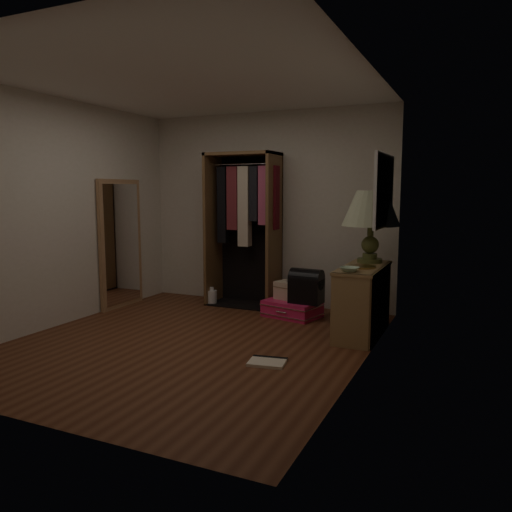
% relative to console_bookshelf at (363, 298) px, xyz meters
% --- Properties ---
extents(ground, '(4.00, 4.00, 0.00)m').
position_rel_console_bookshelf_xyz_m(ground, '(-1.53, -1.04, -0.39)').
color(ground, '#552B18').
rests_on(ground, ground).
extents(room_walls, '(3.52, 4.02, 2.60)m').
position_rel_console_bookshelf_xyz_m(room_walls, '(-1.46, -1.00, 1.11)').
color(room_walls, beige).
rests_on(room_walls, ground).
extents(console_bookshelf, '(0.42, 1.12, 0.75)m').
position_rel_console_bookshelf_xyz_m(console_bookshelf, '(0.00, 0.00, 0.00)').
color(console_bookshelf, '#947248').
rests_on(console_bookshelf, ground).
extents(open_wardrobe, '(0.98, 0.50, 2.05)m').
position_rel_console_bookshelf_xyz_m(open_wardrobe, '(-1.75, 0.73, 0.82)').
color(open_wardrobe, brown).
rests_on(open_wardrobe, ground).
extents(floor_mirror, '(0.06, 0.80, 1.70)m').
position_rel_console_bookshelf_xyz_m(floor_mirror, '(-3.24, -0.04, 0.46)').
color(floor_mirror, '#A3764F').
rests_on(floor_mirror, ground).
extents(pink_suitcase, '(0.75, 0.61, 0.20)m').
position_rel_console_bookshelf_xyz_m(pink_suitcase, '(-0.95, 0.37, -0.29)').
color(pink_suitcase, '#E51B5A').
rests_on(pink_suitcase, ground).
extents(train_case, '(0.39, 0.32, 0.24)m').
position_rel_console_bookshelf_xyz_m(train_case, '(-1.02, 0.43, -0.07)').
color(train_case, '#C4B096').
rests_on(train_case, pink_suitcase).
extents(black_bag, '(0.40, 0.27, 0.42)m').
position_rel_console_bookshelf_xyz_m(black_bag, '(-0.76, 0.33, 0.03)').
color(black_bag, black).
rests_on(black_bag, pink_suitcase).
extents(table_lamp, '(0.67, 0.67, 0.80)m').
position_rel_console_bookshelf_xyz_m(table_lamp, '(0.01, 0.27, 0.95)').
color(table_lamp, '#4A5428').
rests_on(table_lamp, console_bookshelf).
extents(brass_tray, '(0.33, 0.33, 0.02)m').
position_rel_console_bookshelf_xyz_m(brass_tray, '(0.01, -0.14, 0.37)').
color(brass_tray, olive).
rests_on(brass_tray, console_bookshelf).
extents(ceramic_bowl, '(0.20, 0.20, 0.05)m').
position_rel_console_bookshelf_xyz_m(ceramic_bowl, '(-0.04, -0.46, 0.38)').
color(ceramic_bowl, '#B0D1AE').
rests_on(ceramic_bowl, console_bookshelf).
extents(white_jug, '(0.16, 0.16, 0.24)m').
position_rel_console_bookshelf_xyz_m(white_jug, '(-2.19, 0.56, -0.29)').
color(white_jug, white).
rests_on(white_jug, ground).
extents(floor_book, '(0.36, 0.31, 0.03)m').
position_rel_console_bookshelf_xyz_m(floor_book, '(-0.57, -1.30, -0.38)').
color(floor_book, '#F1E5CA').
rests_on(floor_book, ground).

